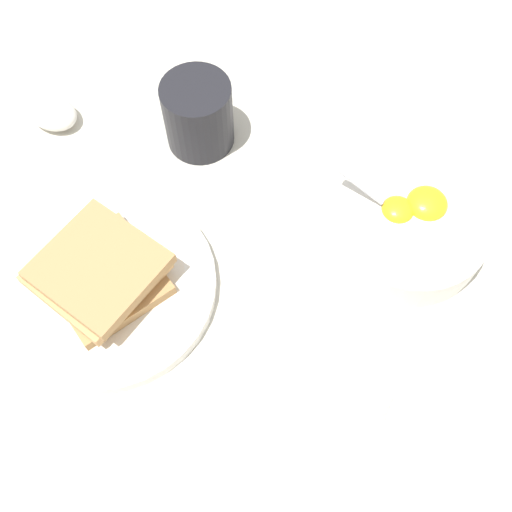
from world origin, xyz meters
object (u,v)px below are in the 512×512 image
Objects in this scene: toast_plate at (104,286)px; toast_sandwich at (96,273)px; congee_bowl at (463,454)px; egg_bowl at (405,227)px; soup_spoon at (42,110)px; drinking_cup at (194,114)px.

toast_sandwich is (-0.00, 0.00, 0.03)m from toast_plate.
toast_plate is 1.44× the size of congee_bowl.
egg_bowl is 0.43m from soup_spoon.
soup_spoon is at bearing 111.25° from toast_plate.
egg_bowl is 1.04× the size of toast_sandwich.
drinking_cup is (-0.21, 0.14, 0.02)m from egg_bowl.
congee_bowl is at bearing -28.96° from toast_sandwich.
toast_plate is 0.24m from soup_spoon.
soup_spoon is at bearing 155.40° from egg_bowl.
toast_sandwich is 1.15× the size of soup_spoon.
congee_bowl is 0.43m from drinking_cup.
toast_sandwich is 0.21m from drinking_cup.
drinking_cup is at bearing 63.66° from toast_plate.
drinking_cup reaches higher than egg_bowl.
toast_plate is 0.37m from congee_bowl.
toast_sandwich reaches higher than toast_plate.
egg_bowl reaches higher than toast_plate.
egg_bowl is at bearing -24.60° from soup_spoon.
toast_sandwich is 0.24m from soup_spoon.
drinking_cup is (0.09, 0.19, 0.03)m from toast_plate.
congee_bowl is at bearing -28.97° from toast_plate.
drinking_cup reaches higher than soup_spoon.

